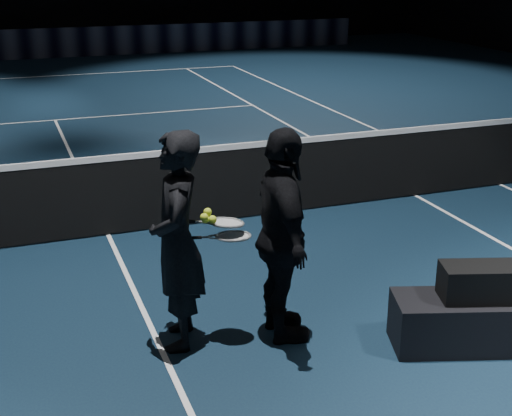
{
  "coord_description": "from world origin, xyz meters",
  "views": [
    {
      "loc": [
        -1.04,
        -7.76,
        3.07
      ],
      "look_at": [
        0.83,
        -2.71,
        1.14
      ],
      "focal_mm": 50.0,
      "sensor_mm": 36.0,
      "label": 1
    }
  ],
  "objects_px": {
    "player_bench": "(481,322)",
    "player_a": "(177,241)",
    "racket_bag": "(486,282)",
    "racket_lower": "(233,236)",
    "tennis_balls": "(209,217)",
    "player_b": "(283,237)",
    "racket_upper": "(227,223)"
  },
  "relations": [
    {
      "from": "player_b",
      "to": "racket_upper",
      "type": "relative_size",
      "value": 2.66
    },
    {
      "from": "racket_bag",
      "to": "racket_lower",
      "type": "distance_m",
      "value": 2.07
    },
    {
      "from": "racket_bag",
      "to": "tennis_balls",
      "type": "xyz_separation_m",
      "value": [
        -2.06,
        0.86,
        0.52
      ]
    },
    {
      "from": "player_a",
      "to": "racket_lower",
      "type": "height_order",
      "value": "player_a"
    },
    {
      "from": "player_bench",
      "to": "racket_lower",
      "type": "bearing_deg",
      "value": 174.63
    },
    {
      "from": "player_a",
      "to": "racket_upper",
      "type": "xyz_separation_m",
      "value": [
        0.4,
        -0.06,
        0.13
      ]
    },
    {
      "from": "racket_bag",
      "to": "racket_lower",
      "type": "height_order",
      "value": "racket_lower"
    },
    {
      "from": "player_bench",
      "to": "racket_bag",
      "type": "xyz_separation_m",
      "value": [
        0.0,
        0.0,
        0.36
      ]
    },
    {
      "from": "tennis_balls",
      "to": "racket_lower",
      "type": "bearing_deg",
      "value": -15.23
    },
    {
      "from": "racket_lower",
      "to": "tennis_balls",
      "type": "height_order",
      "value": "tennis_balls"
    },
    {
      "from": "racket_bag",
      "to": "player_a",
      "type": "xyz_separation_m",
      "value": [
        -2.31,
        0.92,
        0.33
      ]
    },
    {
      "from": "player_b",
      "to": "player_bench",
      "type": "bearing_deg",
      "value": -108.83
    },
    {
      "from": "player_a",
      "to": "tennis_balls",
      "type": "distance_m",
      "value": 0.32
    },
    {
      "from": "player_bench",
      "to": "player_a",
      "type": "relative_size",
      "value": 0.8
    },
    {
      "from": "racket_bag",
      "to": "player_b",
      "type": "height_order",
      "value": "player_b"
    },
    {
      "from": "player_b",
      "to": "racket_lower",
      "type": "xyz_separation_m",
      "value": [
        -0.39,
        0.1,
        0.03
      ]
    },
    {
      "from": "racket_bag",
      "to": "player_a",
      "type": "bearing_deg",
      "value": 176.37
    },
    {
      "from": "racket_lower",
      "to": "racket_upper",
      "type": "distance_m",
      "value": 0.12
    },
    {
      "from": "player_a",
      "to": "player_b",
      "type": "xyz_separation_m",
      "value": [
        0.83,
        -0.2,
        0.0
      ]
    },
    {
      "from": "player_bench",
      "to": "racket_upper",
      "type": "relative_size",
      "value": 2.12
    },
    {
      "from": "player_bench",
      "to": "racket_upper",
      "type": "distance_m",
      "value": 2.25
    },
    {
      "from": "player_a",
      "to": "racket_lower",
      "type": "xyz_separation_m",
      "value": [
        0.44,
        -0.11,
        0.03
      ]
    },
    {
      "from": "racket_bag",
      "to": "racket_lower",
      "type": "relative_size",
      "value": 1.06
    },
    {
      "from": "racket_upper",
      "to": "tennis_balls",
      "type": "distance_m",
      "value": 0.16
    },
    {
      "from": "player_bench",
      "to": "tennis_balls",
      "type": "distance_m",
      "value": 2.4
    },
    {
      "from": "racket_bag",
      "to": "player_b",
      "type": "bearing_deg",
      "value": 172.3
    },
    {
      "from": "player_bench",
      "to": "racket_bag",
      "type": "relative_size",
      "value": 2.0
    },
    {
      "from": "player_bench",
      "to": "player_a",
      "type": "height_order",
      "value": "player_a"
    },
    {
      "from": "player_a",
      "to": "player_b",
      "type": "bearing_deg",
      "value": 91.96
    },
    {
      "from": "racket_upper",
      "to": "tennis_balls",
      "type": "xyz_separation_m",
      "value": [
        -0.15,
        0.0,
        0.07
      ]
    },
    {
      "from": "racket_bag",
      "to": "racket_upper",
      "type": "relative_size",
      "value": 1.06
    },
    {
      "from": "racket_upper",
      "to": "racket_bag",
      "type": "bearing_deg",
      "value": -14.47
    }
  ]
}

